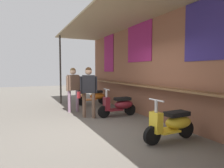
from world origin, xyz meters
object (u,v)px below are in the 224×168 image
(scooter_orange, at_px, (94,96))
(scooter_yellow, at_px, (173,123))
(scooter_maroon, at_px, (119,105))
(shopper_with_handbag, at_px, (73,85))
(shopper_browsing, at_px, (88,87))

(scooter_orange, xyz_separation_m, scooter_yellow, (5.20, 0.00, 0.00))
(scooter_maroon, relative_size, shopper_with_handbag, 0.83)
(shopper_with_handbag, bearing_deg, scooter_maroon, -153.52)
(scooter_yellow, height_order, shopper_with_handbag, shopper_with_handbag)
(scooter_maroon, distance_m, scooter_yellow, 2.62)
(scooter_orange, height_order, scooter_yellow, same)
(scooter_orange, distance_m, scooter_yellow, 5.20)
(scooter_maroon, relative_size, shopper_browsing, 0.83)
(scooter_maroon, bearing_deg, shopper_browsing, -12.78)
(scooter_yellow, bearing_deg, shopper_browsing, -72.11)
(scooter_orange, bearing_deg, scooter_maroon, 94.46)
(scooter_maroon, bearing_deg, scooter_orange, -89.14)
(scooter_maroon, xyz_separation_m, scooter_yellow, (2.62, -0.00, 0.00))
(shopper_browsing, bearing_deg, shopper_with_handbag, -151.26)
(scooter_orange, bearing_deg, scooter_yellow, 94.46)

